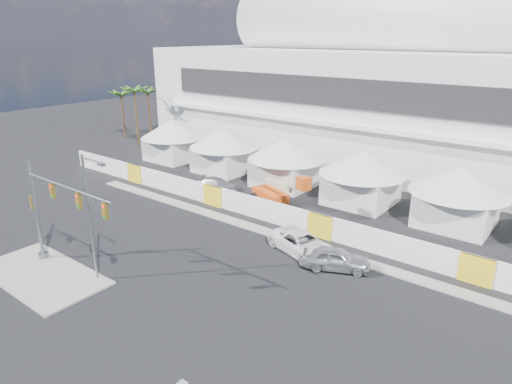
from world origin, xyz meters
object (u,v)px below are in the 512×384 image
Objects in this scene: traffic_mast at (50,212)px; pickup_curb at (302,243)px; sedan_silver at (336,259)px; lot_car_c at (217,184)px; boom_lift at (277,194)px; streetlight_median at (91,211)px.

pickup_curb is at bearing 45.32° from traffic_mast.
lot_car_c is (-18.55, 7.75, -0.17)m from sedan_silver.
boom_lift is at bearing -97.38° from lot_car_c.
pickup_curb is at bearing -22.40° from boom_lift.
sedan_silver is 20.10m from lot_car_c.
pickup_curb is 0.70× the size of boom_lift.
sedan_silver is at bearing -122.67° from lot_car_c.
sedan_silver is at bearing 37.41° from traffic_mast.
traffic_mast is at bearing 177.78° from lot_car_c.
lot_car_c is 0.51× the size of streetlight_median.
sedan_silver is 3.32m from pickup_curb.
streetlight_median is (-8.66, -11.97, 4.31)m from pickup_curb.
boom_lift is at bearing 87.25° from streetlight_median.
traffic_mast is (2.71, -19.86, 3.66)m from lot_car_c.
sedan_silver is 1.08× the size of lot_car_c.
lot_car_c is 0.53× the size of boom_lift.
pickup_curb is (-3.26, 0.61, 0.00)m from sedan_silver.
boom_lift reaches higher than pickup_curb.
sedan_silver is 20.24m from traffic_mast.
streetlight_median is at bearing 162.12° from pickup_curb.
lot_car_c is 7.59m from boom_lift.
streetlight_median is at bearing 108.86° from sedan_silver.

